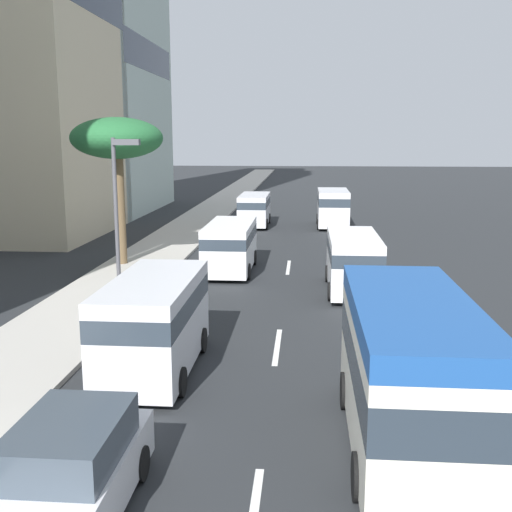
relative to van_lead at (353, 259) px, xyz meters
name	(u,v)px	position (x,y,z in m)	size (l,w,h in m)	color
ground_plane	(292,242)	(11.61, 2.72, -1.32)	(198.00, 198.00, 0.00)	#26282B
sidewalk_right	(175,239)	(11.61, 9.80, -1.24)	(162.00, 3.69, 0.15)	#B2ADA3
lane_stripe_mid	(277,346)	(-6.92, 2.72, -1.31)	(3.20, 0.16, 0.01)	silver
lane_stripe_far	(288,267)	(4.40, 2.72, -1.31)	(3.20, 0.16, 0.01)	silver
van_lead	(353,259)	(0.00, 0.00, 0.00)	(5.19, 2.08, 2.30)	white
van_second	(230,244)	(3.29, 5.38, -0.02)	(5.34, 2.14, 2.26)	white
car_third	(68,476)	(-15.60, 5.66, -0.53)	(4.29, 1.83, 1.67)	silver
minibus_fourth	(410,369)	(-12.81, -0.13, 0.37)	(6.27, 2.40, 3.09)	silver
van_fifth	(333,206)	(18.19, 0.05, 0.14)	(4.94, 2.18, 2.55)	silver
van_sixth	(254,208)	(18.13, 5.51, -0.04)	(5.00, 2.07, 2.22)	silver
van_seventh	(154,319)	(-9.11, 5.85, 0.12)	(5.14, 2.18, 2.52)	silver
palm_tree	(117,141)	(4.04, 10.75, 4.65)	(4.27, 4.27, 6.90)	brown
street_lamp	(119,204)	(-4.07, 8.24, 2.58)	(0.24, 0.97, 5.97)	#4C4C51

